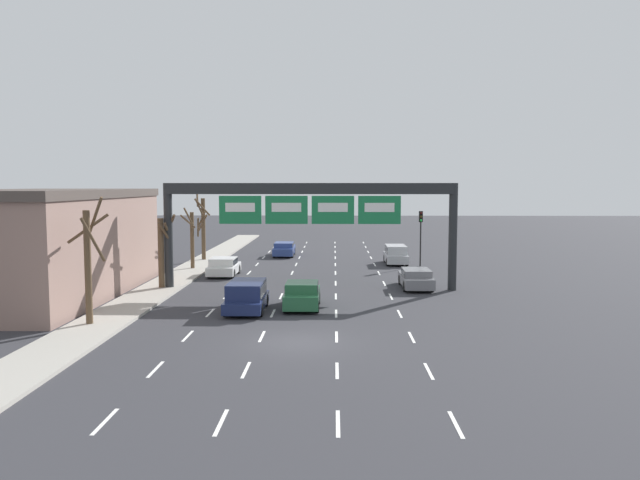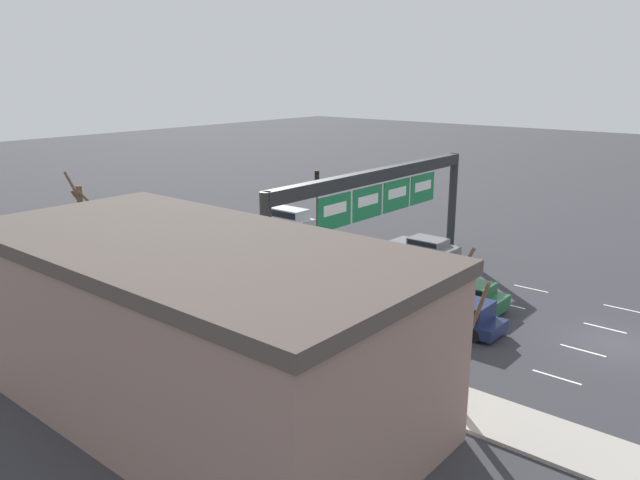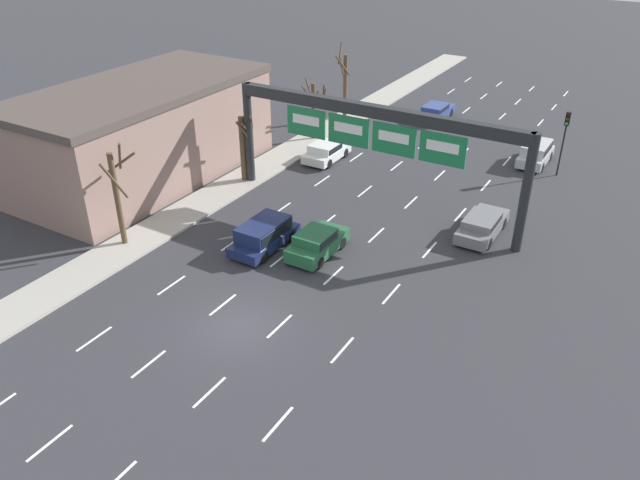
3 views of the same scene
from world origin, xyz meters
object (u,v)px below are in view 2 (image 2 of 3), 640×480
object	(u,v)px
car_grey	(426,246)
tree_bare_third	(144,245)
car_white	(224,279)
traffic_light_near_gantry	(317,187)
sign_gantry	(378,194)
tree_bare_second	(264,282)
car_green	(469,294)
tree_bare_closest	(463,332)
tree_bare_furthest	(82,224)
suv_navy	(457,312)
suv_silver	(289,217)
car_blue	(141,232)

from	to	relation	value
car_grey	tree_bare_third	size ratio (longest dim) A/B	0.96
car_white	traffic_light_near_gantry	bearing A→B (deg)	21.15
sign_gantry	car_grey	world-z (taller)	sign_gantry
sign_gantry	tree_bare_second	distance (m)	9.81
car_green	tree_bare_third	size ratio (longest dim) A/B	0.85
tree_bare_second	car_green	bearing A→B (deg)	-32.49
car_white	tree_bare_third	size ratio (longest dim) A/B	0.85
tree_bare_closest	tree_bare_second	distance (m)	10.46
car_green	traffic_light_near_gantry	world-z (taller)	traffic_light_near_gantry
car_green	traffic_light_near_gantry	xyz separation A→B (m)	(8.84, 17.82, 2.47)
car_grey	tree_bare_furthest	bearing A→B (deg)	140.07
sign_gantry	tree_bare_closest	xyz separation A→B (m)	(-10.00, -10.57, -2.18)
car_grey	car_white	bearing A→B (deg)	158.83
suv_navy	traffic_light_near_gantry	world-z (taller)	traffic_light_near_gantry
suv_navy	tree_bare_third	distance (m)	17.36
suv_navy	tree_bare_third	world-z (taller)	tree_bare_third
suv_navy	tree_bare_second	world-z (taller)	tree_bare_second
car_white	car_grey	xyz separation A→B (m)	(13.43, -5.20, -0.04)
tree_bare_furthest	car_grey	bearing A→B (deg)	-39.93
car_green	traffic_light_near_gantry	distance (m)	20.04
car_white	car_grey	distance (m)	14.40
suv_silver	car_green	world-z (taller)	suv_silver
tree_bare_second	sign_gantry	bearing A→B (deg)	0.82
suv_silver	car_blue	xyz separation A→B (m)	(-9.92, 5.72, -0.18)
car_blue	tree_bare_closest	bearing A→B (deg)	-103.09
tree_bare_second	tree_bare_third	xyz separation A→B (m)	(-0.08, 9.28, 0.15)
sign_gantry	tree_bare_furthest	world-z (taller)	sign_gantry
tree_bare_second	suv_navy	bearing A→B (deg)	-46.83
suv_navy	car_grey	world-z (taller)	suv_navy
suv_navy	tree_bare_third	bearing A→B (deg)	111.81
car_white	tree_bare_second	size ratio (longest dim) A/B	0.87
suv_navy	tree_bare_closest	xyz separation A→B (m)	(-6.90, -3.69, 2.30)
sign_gantry	car_green	distance (m)	7.57
car_white	tree_bare_furthest	size ratio (longest dim) A/B	0.65
tree_bare_closest	tree_bare_second	bearing A→B (deg)	86.84
tree_bare_closest	suv_navy	bearing A→B (deg)	28.12
car_white	car_blue	bearing A→B (deg)	75.18
sign_gantry	suv_navy	size ratio (longest dim) A/B	4.17
suv_navy	tree_bare_furthest	size ratio (longest dim) A/B	0.71
tree_bare_closest	tree_bare_furthest	bearing A→B (deg)	89.90
suv_navy	car_grey	bearing A→B (deg)	37.35
sign_gantry	tree_bare_furthest	bearing A→B (deg)	123.98
car_blue	traffic_light_near_gantry	bearing A→B (deg)	-30.82
suv_silver	tree_bare_closest	bearing A→B (deg)	-125.28
tree_bare_second	tree_bare_furthest	world-z (taller)	tree_bare_furthest
suv_navy	car_white	xyz separation A→B (m)	(-3.49, 12.79, -0.16)
car_grey	car_green	xyz separation A→B (m)	(-7.03, -6.72, 0.08)
suv_silver	tree_bare_furthest	size ratio (longest dim) A/B	0.67
car_blue	car_white	distance (m)	13.39
car_grey	tree_bare_closest	distance (m)	20.42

